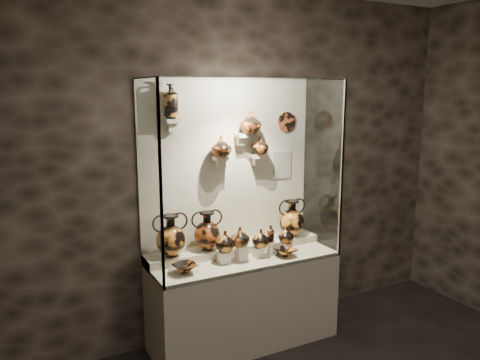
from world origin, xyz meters
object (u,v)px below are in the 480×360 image
amphora_right (292,218)px  ovoid_vase_a (221,147)px  jug_e (286,235)px  jug_c (260,238)px  kylix_left (184,267)px  kylix_right (285,252)px  jug_a (225,241)px  ovoid_vase_b (251,122)px  ovoid_vase_c (260,145)px  lekythos_tall (171,99)px  lekythos_small (271,233)px  jug_b (240,237)px  amphora_left (171,235)px  amphora_mid (207,231)px

amphora_right → ovoid_vase_a: 1.03m
jug_e → jug_c: bearing=-176.1°
kylix_left → kylix_right: size_ratio=1.09×
jug_a → kylix_right: size_ratio=0.79×
amphora_right → ovoid_vase_a: ovoid_vase_a is taller
jug_a → ovoid_vase_b: (0.37, 0.23, 1.00)m
jug_e → kylix_left: 1.04m
jug_c → ovoid_vase_c: bearing=49.4°
jug_c → kylix_right: size_ratio=0.72×
lekythos_tall → kylix_right: bearing=-23.4°
jug_e → ovoid_vase_a: size_ratio=0.82×
jug_e → kylix_left: bearing=-176.2°
jug_c → lekythos_tall: lekythos_tall is taller
ovoid_vase_b → lekythos_tall: bearing=-164.4°
lekythos_small → ovoid_vase_a: 0.90m
jug_b → ovoid_vase_b: (0.24, 0.26, 0.97)m
jug_a → jug_b: (0.13, -0.03, 0.03)m
lekythos_tall → amphora_right: bearing=-4.5°
amphora_right → jug_c: 0.51m
jug_a → jug_e: bearing=-23.7°
amphora_left → ovoid_vase_b: size_ratio=1.82×
amphora_right → kylix_left: amphora_right is taller
jug_a → lekythos_small: lekythos_small is taller
kylix_left → jug_a: bearing=5.4°
jug_c → kylix_left: (-0.75, -0.06, -0.12)m
ovoid_vase_b → ovoid_vase_c: 0.24m
amphora_left → lekythos_tall: bearing=55.9°
kylix_right → ovoid_vase_a: (-0.46, 0.35, 0.94)m
amphora_right → kylix_left: 1.26m
lekythos_tall → ovoid_vase_c: 0.95m
lekythos_small → jug_e: bearing=19.5°
kylix_left → kylix_right: kylix_left is taller
ovoid_vase_a → ovoid_vase_b: 0.36m
jug_a → ovoid_vase_c: size_ratio=1.07×
jug_c → ovoid_vase_b: size_ratio=0.81×
jug_a → jug_e: jug_a is taller
ovoid_vase_a → ovoid_vase_b: (0.29, -0.01, 0.21)m
lekythos_tall → ovoid_vase_c: (0.85, -0.02, -0.43)m
jug_a → lekythos_tall: bearing=121.0°
jug_a → jug_e: (0.63, 0.00, -0.03)m
amphora_mid → lekythos_small: size_ratio=2.04×
lekythos_small → kylix_right: bearing=-34.9°
amphora_mid → lekythos_small: 0.58m
amphora_right → jug_e: (-0.18, -0.18, -0.09)m
ovoid_vase_a → ovoid_vase_b: ovoid_vase_b is taller
ovoid_vase_a → ovoid_vase_c: bearing=16.3°
kylix_left → lekythos_tall: 1.39m
ovoid_vase_a → amphora_right: bearing=10.7°
jug_a → lekythos_small: 0.45m
jug_e → lekythos_tall: bearing=165.0°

